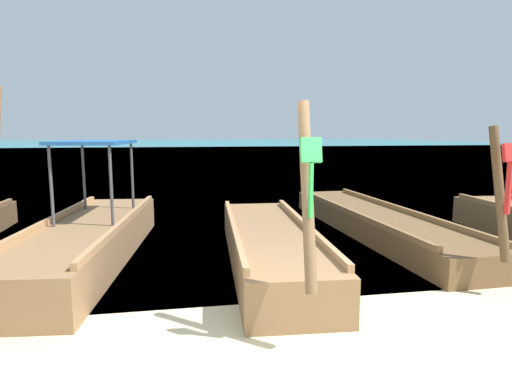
# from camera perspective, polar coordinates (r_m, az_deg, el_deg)

# --- Properties ---
(ground) EXTENTS (120.00, 120.00, 0.00)m
(ground) POSITION_cam_1_polar(r_m,az_deg,el_deg) (4.44, 8.49, -21.28)
(ground) COLOR beige
(sea_water) EXTENTS (120.00, 120.00, 0.00)m
(sea_water) POSITION_cam_1_polar(r_m,az_deg,el_deg) (65.18, -9.08, 6.00)
(sea_water) COLOR #147A89
(sea_water) RESTS_ON ground
(longtail_boat_pink_ribbon) EXTENTS (1.89, 5.88, 2.64)m
(longtail_boat_pink_ribbon) POSITION_cam_1_polar(r_m,az_deg,el_deg) (7.78, -21.54, -5.87)
(longtail_boat_pink_ribbon) COLOR olive
(longtail_boat_pink_ribbon) RESTS_ON ground
(longtail_boat_green_ribbon) EXTENTS (1.58, 5.45, 2.49)m
(longtail_boat_green_ribbon) POSITION_cam_1_polar(r_m,az_deg,el_deg) (7.08, 1.82, -7.17)
(longtail_boat_green_ribbon) COLOR olive
(longtail_boat_green_ribbon) RESTS_ON ground
(longtail_boat_red_ribbon) EXTENTS (1.50, 7.01, 2.25)m
(longtail_boat_red_ribbon) POSITION_cam_1_polar(r_m,az_deg,el_deg) (9.52, 15.66, -3.94)
(longtail_boat_red_ribbon) COLOR brown
(longtail_boat_red_ribbon) RESTS_ON ground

